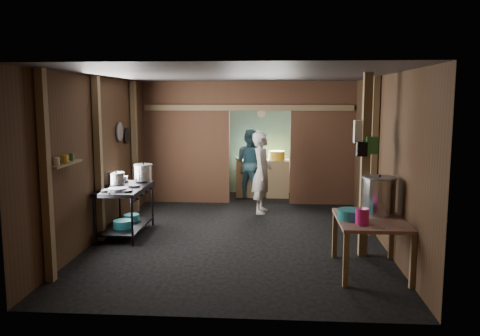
# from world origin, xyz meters

# --- Properties ---
(floor) EXTENTS (4.50, 7.00, 0.00)m
(floor) POSITION_xyz_m (0.00, 0.00, 0.00)
(floor) COLOR black
(floor) RESTS_ON ground
(ceiling) EXTENTS (4.50, 7.00, 0.00)m
(ceiling) POSITION_xyz_m (0.00, 0.00, 2.60)
(ceiling) COLOR #454443
(ceiling) RESTS_ON ground
(wall_back) EXTENTS (4.50, 0.00, 2.60)m
(wall_back) POSITION_xyz_m (0.00, 3.50, 1.30)
(wall_back) COLOR #432D1A
(wall_back) RESTS_ON ground
(wall_front) EXTENTS (4.50, 0.00, 2.60)m
(wall_front) POSITION_xyz_m (0.00, -3.50, 1.30)
(wall_front) COLOR #432D1A
(wall_front) RESTS_ON ground
(wall_left) EXTENTS (0.00, 7.00, 2.60)m
(wall_left) POSITION_xyz_m (-2.25, 0.00, 1.30)
(wall_left) COLOR #432D1A
(wall_left) RESTS_ON ground
(wall_right) EXTENTS (0.00, 7.00, 2.60)m
(wall_right) POSITION_xyz_m (2.25, 0.00, 1.30)
(wall_right) COLOR #432D1A
(wall_right) RESTS_ON ground
(partition_left) EXTENTS (1.85, 0.10, 2.60)m
(partition_left) POSITION_xyz_m (-1.32, 2.20, 1.30)
(partition_left) COLOR brown
(partition_left) RESTS_ON floor
(partition_right) EXTENTS (1.35, 0.10, 2.60)m
(partition_right) POSITION_xyz_m (1.57, 2.20, 1.30)
(partition_right) COLOR brown
(partition_right) RESTS_ON floor
(partition_header) EXTENTS (1.30, 0.10, 0.60)m
(partition_header) POSITION_xyz_m (0.25, 2.20, 2.30)
(partition_header) COLOR brown
(partition_header) RESTS_ON wall_back
(turquoise_panel) EXTENTS (4.40, 0.06, 2.50)m
(turquoise_panel) POSITION_xyz_m (0.00, 3.44, 1.25)
(turquoise_panel) COLOR #6BACA2
(turquoise_panel) RESTS_ON wall_back
(back_counter) EXTENTS (1.20, 0.50, 0.85)m
(back_counter) POSITION_xyz_m (0.30, 2.95, 0.42)
(back_counter) COLOR olive
(back_counter) RESTS_ON floor
(wall_clock) EXTENTS (0.20, 0.03, 0.20)m
(wall_clock) POSITION_xyz_m (0.25, 3.40, 1.90)
(wall_clock) COLOR silver
(wall_clock) RESTS_ON wall_back
(post_left_a) EXTENTS (0.10, 0.12, 2.60)m
(post_left_a) POSITION_xyz_m (-2.18, -2.60, 1.30)
(post_left_a) COLOR olive
(post_left_a) RESTS_ON floor
(post_left_b) EXTENTS (0.10, 0.12, 2.60)m
(post_left_b) POSITION_xyz_m (-2.18, -0.80, 1.30)
(post_left_b) COLOR olive
(post_left_b) RESTS_ON floor
(post_left_c) EXTENTS (0.10, 0.12, 2.60)m
(post_left_c) POSITION_xyz_m (-2.18, 1.20, 1.30)
(post_left_c) COLOR olive
(post_left_c) RESTS_ON floor
(post_right) EXTENTS (0.10, 0.12, 2.60)m
(post_right) POSITION_xyz_m (2.18, -0.20, 1.30)
(post_right) COLOR olive
(post_right) RESTS_ON floor
(post_free) EXTENTS (0.12, 0.12, 2.60)m
(post_free) POSITION_xyz_m (1.85, -1.30, 1.30)
(post_free) COLOR olive
(post_free) RESTS_ON floor
(cross_beam) EXTENTS (4.40, 0.12, 0.12)m
(cross_beam) POSITION_xyz_m (0.00, 2.15, 2.05)
(cross_beam) COLOR olive
(cross_beam) RESTS_ON wall_left
(pan_lid_big) EXTENTS (0.03, 0.34, 0.34)m
(pan_lid_big) POSITION_xyz_m (-2.21, 0.40, 1.65)
(pan_lid_big) COLOR gray
(pan_lid_big) RESTS_ON wall_left
(pan_lid_small) EXTENTS (0.03, 0.30, 0.30)m
(pan_lid_small) POSITION_xyz_m (-2.21, 0.80, 1.55)
(pan_lid_small) COLOR black
(pan_lid_small) RESTS_ON wall_left
(wall_shelf) EXTENTS (0.14, 0.80, 0.03)m
(wall_shelf) POSITION_xyz_m (-2.15, -2.10, 1.40)
(wall_shelf) COLOR olive
(wall_shelf) RESTS_ON wall_left
(jar_white) EXTENTS (0.07, 0.07, 0.10)m
(jar_white) POSITION_xyz_m (-2.15, -2.35, 1.47)
(jar_white) COLOR silver
(jar_white) RESTS_ON wall_shelf
(jar_yellow) EXTENTS (0.08, 0.08, 0.10)m
(jar_yellow) POSITION_xyz_m (-2.15, -2.10, 1.47)
(jar_yellow) COLOR yellow
(jar_yellow) RESTS_ON wall_shelf
(jar_green) EXTENTS (0.06, 0.06, 0.10)m
(jar_green) POSITION_xyz_m (-2.15, -1.88, 1.47)
(jar_green) COLOR #38863D
(jar_green) RESTS_ON wall_shelf
(bag_white) EXTENTS (0.22, 0.15, 0.32)m
(bag_white) POSITION_xyz_m (1.80, -1.22, 1.78)
(bag_white) COLOR silver
(bag_white) RESTS_ON post_free
(bag_green) EXTENTS (0.16, 0.12, 0.24)m
(bag_green) POSITION_xyz_m (1.92, -1.36, 1.60)
(bag_green) COLOR #38863D
(bag_green) RESTS_ON post_free
(bag_black) EXTENTS (0.14, 0.10, 0.20)m
(bag_black) POSITION_xyz_m (1.78, -1.38, 1.55)
(bag_black) COLOR black
(bag_black) RESTS_ON post_free
(gas_range) EXTENTS (0.70, 1.37, 0.81)m
(gas_range) POSITION_xyz_m (-1.88, -0.48, 0.40)
(gas_range) COLOR black
(gas_range) RESTS_ON floor
(prep_table) EXTENTS (0.87, 1.20, 0.71)m
(prep_table) POSITION_xyz_m (1.83, -1.98, 0.35)
(prep_table) COLOR #A07765
(prep_table) RESTS_ON floor
(stove_pot_large) EXTENTS (0.38, 0.38, 0.32)m
(stove_pot_large) POSITION_xyz_m (-1.71, 0.07, 0.95)
(stove_pot_large) COLOR #BEBEC0
(stove_pot_large) RESTS_ON gas_range
(stove_pot_med) EXTENTS (0.34, 0.34, 0.24)m
(stove_pot_med) POSITION_xyz_m (-2.05, -0.38, 0.91)
(stove_pot_med) COLOR #BEBEC0
(stove_pot_med) RESTS_ON gas_range
(stove_saucepan) EXTENTS (0.15, 0.15, 0.09)m
(stove_saucepan) POSITION_xyz_m (-2.05, 0.04, 0.86)
(stove_saucepan) COLOR #BEBEC0
(stove_saucepan) RESTS_ON gas_range
(frying_pan) EXTENTS (0.37, 0.55, 0.07)m
(frying_pan) POSITION_xyz_m (-1.88, -0.85, 0.83)
(frying_pan) COLOR gray
(frying_pan) RESTS_ON gas_range
(blue_tub_front) EXTENTS (0.31, 0.31, 0.13)m
(blue_tub_front) POSITION_xyz_m (-1.88, -0.64, 0.22)
(blue_tub_front) COLOR teal
(blue_tub_front) RESTS_ON gas_range
(blue_tub_back) EXTENTS (0.27, 0.27, 0.11)m
(blue_tub_back) POSITION_xyz_m (-1.88, -0.15, 0.21)
(blue_tub_back) COLOR teal
(blue_tub_back) RESTS_ON gas_range
(stock_pot) EXTENTS (0.53, 0.53, 0.53)m
(stock_pot) POSITION_xyz_m (1.97, -1.71, 0.95)
(stock_pot) COLOR #BEBEC0
(stock_pot) RESTS_ON prep_table
(wash_basin) EXTENTS (0.38, 0.38, 0.13)m
(wash_basin) POSITION_xyz_m (1.55, -2.04, 0.77)
(wash_basin) COLOR teal
(wash_basin) RESTS_ON prep_table
(pink_bucket) EXTENTS (0.20, 0.20, 0.20)m
(pink_bucket) POSITION_xyz_m (1.66, -2.27, 0.81)
(pink_bucket) COLOR #DE2182
(pink_bucket) RESTS_ON prep_table
(knife) EXTENTS (0.29, 0.13, 0.01)m
(knife) POSITION_xyz_m (1.75, -2.45, 0.71)
(knife) COLOR #BEBEC0
(knife) RESTS_ON prep_table
(yellow_tub) EXTENTS (0.37, 0.37, 0.21)m
(yellow_tub) POSITION_xyz_m (0.62, 2.95, 0.95)
(yellow_tub) COLOR yellow
(yellow_tub) RESTS_ON back_counter
(cook) EXTENTS (0.45, 0.62, 1.60)m
(cook) POSITION_xyz_m (0.32, 1.29, 0.80)
(cook) COLOR beige
(cook) RESTS_ON floor
(worker_back) EXTENTS (0.94, 0.85, 1.57)m
(worker_back) POSITION_xyz_m (0.01, 2.81, 0.79)
(worker_back) COLOR #3C6E7E
(worker_back) RESTS_ON floor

